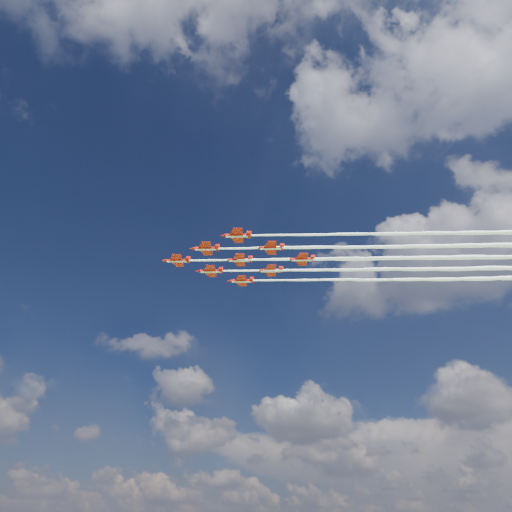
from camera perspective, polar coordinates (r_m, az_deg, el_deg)
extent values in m
cylinder|color=red|center=(162.49, -9.03, -0.51)|extent=(6.23, 4.71, 0.95)
cone|color=red|center=(163.29, -10.52, -0.53)|extent=(1.96, 1.76, 0.95)
cone|color=red|center=(161.83, -7.61, -0.50)|extent=(1.56, 1.45, 0.86)
ellipsoid|color=black|center=(162.99, -9.62, -0.40)|extent=(1.93, 1.67, 0.62)
cube|color=red|center=(162.39, -8.88, -0.53)|extent=(6.79, 8.12, 0.12)
cube|color=red|center=(161.92, -7.83, -0.50)|extent=(2.76, 3.25, 0.10)
cube|color=red|center=(162.28, -7.75, -0.26)|extent=(1.21, 0.88, 1.56)
cube|color=white|center=(162.27, -9.04, -0.65)|extent=(5.78, 4.32, 0.10)
cylinder|color=red|center=(154.87, -5.78, 0.86)|extent=(6.23, 4.71, 0.95)
cone|color=red|center=(155.44, -7.36, 0.84)|extent=(1.96, 1.76, 0.95)
cone|color=red|center=(154.44, -4.28, 0.88)|extent=(1.56, 1.45, 0.86)
ellipsoid|color=black|center=(155.28, -6.41, 0.98)|extent=(1.93, 1.67, 0.62)
cube|color=red|center=(154.79, -5.62, 0.85)|extent=(6.79, 8.12, 0.12)
cube|color=red|center=(154.50, -4.51, 0.88)|extent=(2.76, 3.25, 0.10)
cube|color=red|center=(154.89, -4.43, 1.12)|extent=(1.21, 0.88, 1.56)
cube|color=white|center=(154.64, -5.79, 0.72)|extent=(5.78, 4.32, 0.10)
cylinder|color=red|center=(167.30, -5.25, -1.72)|extent=(6.23, 4.71, 0.95)
cone|color=red|center=(167.82, -6.72, -1.73)|extent=(1.96, 1.76, 0.95)
cone|color=red|center=(166.90, -3.86, -1.71)|extent=(1.56, 1.45, 0.86)
ellipsoid|color=black|center=(167.68, -5.83, -1.61)|extent=(1.93, 1.67, 0.62)
cube|color=red|center=(167.23, -5.10, -1.74)|extent=(6.79, 8.12, 0.12)
cube|color=red|center=(166.95, -4.07, -1.72)|extent=(2.76, 3.25, 0.10)
cube|color=red|center=(167.32, -4.00, -1.48)|extent=(1.21, 0.88, 1.56)
cube|color=white|center=(167.09, -5.26, -1.85)|extent=(5.78, 4.32, 0.10)
cylinder|color=red|center=(147.89, -2.21, 2.37)|extent=(6.23, 4.71, 0.95)
cone|color=red|center=(148.20, -3.88, 2.35)|extent=(1.96, 1.76, 0.95)
cone|color=red|center=(147.72, -0.63, 2.39)|extent=(1.56, 1.45, 0.86)
ellipsoid|color=black|center=(148.21, -2.87, 2.49)|extent=(1.93, 1.67, 0.62)
cube|color=red|center=(147.85, -2.04, 2.36)|extent=(6.79, 8.12, 0.12)
cube|color=red|center=(147.74, -0.87, 2.38)|extent=(2.76, 3.25, 0.10)
cube|color=red|center=(148.16, -0.80, 2.64)|extent=(1.21, 0.88, 1.56)
cube|color=white|center=(147.66, -2.21, 2.23)|extent=(5.78, 4.32, 0.10)
cylinder|color=red|center=(160.21, -1.93, -0.45)|extent=(6.23, 4.71, 0.95)
cone|color=red|center=(160.49, -3.47, -0.46)|extent=(1.96, 1.76, 0.95)
cone|color=red|center=(160.05, -0.48, -0.43)|extent=(1.56, 1.45, 0.86)
ellipsoid|color=black|center=(160.50, -2.55, -0.33)|extent=(1.93, 1.67, 0.62)
cube|color=red|center=(160.17, -1.78, -0.46)|extent=(6.79, 8.12, 0.12)
cube|color=red|center=(160.07, -0.70, -0.43)|extent=(2.76, 3.25, 0.10)
cube|color=red|center=(160.46, -0.63, -0.19)|extent=(1.21, 0.88, 1.56)
cube|color=white|center=(159.99, -1.93, -0.58)|extent=(5.78, 4.32, 0.10)
cylinder|color=red|center=(172.86, -1.70, -2.85)|extent=(6.23, 4.71, 0.95)
cone|color=red|center=(173.12, -3.13, -2.87)|extent=(1.96, 1.76, 0.95)
cone|color=red|center=(172.72, -0.35, -2.84)|extent=(1.56, 1.45, 0.86)
ellipsoid|color=black|center=(173.13, -2.27, -2.75)|extent=(1.93, 1.67, 0.62)
cube|color=red|center=(172.82, -1.55, -2.87)|extent=(6.79, 8.12, 0.12)
cube|color=red|center=(172.73, -0.55, -2.85)|extent=(2.76, 3.25, 0.10)
cube|color=red|center=(173.09, -0.49, -2.62)|extent=(1.21, 0.88, 1.56)
cube|color=white|center=(172.66, -1.70, -2.98)|extent=(5.78, 4.32, 0.10)
cylinder|color=red|center=(153.80, 1.68, 0.94)|extent=(6.23, 4.71, 0.95)
cone|color=red|center=(153.81, 0.07, 0.93)|extent=(1.96, 1.76, 0.95)
cone|color=red|center=(153.90, 3.19, 0.96)|extent=(1.56, 1.45, 0.86)
ellipsoid|color=black|center=(153.99, 1.03, 1.06)|extent=(1.93, 1.67, 0.62)
cube|color=red|center=(153.78, 1.84, 0.93)|extent=(6.79, 8.12, 0.12)
cube|color=red|center=(153.88, 2.97, 0.96)|extent=(2.76, 3.25, 0.10)
cube|color=red|center=(154.29, 3.02, 1.20)|extent=(1.21, 0.88, 1.56)
cube|color=white|center=(153.57, 1.68, 0.81)|extent=(5.78, 4.32, 0.10)
cylinder|color=red|center=(166.31, 1.65, -1.66)|extent=(6.23, 4.71, 0.95)
cone|color=red|center=(166.32, 0.16, -1.68)|extent=(1.96, 1.76, 0.95)
cone|color=red|center=(166.40, 3.05, -1.65)|extent=(1.56, 1.45, 0.86)
ellipsoid|color=black|center=(166.49, 1.06, -1.55)|extent=(1.93, 1.67, 0.62)
cube|color=red|center=(166.29, 1.80, -1.67)|extent=(6.79, 8.12, 0.12)
cube|color=red|center=(166.38, 2.84, -1.65)|extent=(2.76, 3.25, 0.10)
cube|color=red|center=(166.77, 2.90, -1.42)|extent=(1.21, 0.88, 1.56)
cube|color=white|center=(166.10, 1.66, -1.79)|extent=(5.78, 4.32, 0.10)
cylinder|color=red|center=(160.44, 5.26, -0.37)|extent=(6.23, 4.71, 0.95)
cone|color=red|center=(160.18, 3.71, -0.39)|extent=(1.96, 1.76, 0.95)
cone|color=red|center=(160.80, 6.70, -0.36)|extent=(1.56, 1.45, 0.86)
ellipsoid|color=black|center=(160.52, 4.63, -0.26)|extent=(1.93, 1.67, 0.62)
cube|color=red|center=(160.45, 5.41, -0.38)|extent=(6.79, 8.12, 0.12)
cube|color=red|center=(160.74, 6.49, -0.36)|extent=(2.76, 3.25, 0.10)
cube|color=red|center=(161.14, 6.53, -0.12)|extent=(1.21, 0.88, 1.56)
cube|color=white|center=(160.23, 5.26, -0.51)|extent=(5.78, 4.32, 0.10)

